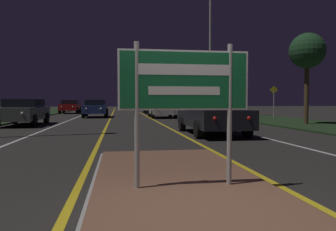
{
  "coord_description": "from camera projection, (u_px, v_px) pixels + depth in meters",
  "views": [
    {
      "loc": [
        -0.91,
        -3.31,
        1.29
      ],
      "look_at": [
        0.0,
        2.66,
        1.03
      ],
      "focal_mm": 35.0,
      "sensor_mm": 36.0,
      "label": 1
    }
  ],
  "objects": [
    {
      "name": "highway_sign",
      "position": [
        184.0,
        87.0,
        4.54
      ],
      "size": [
        1.83,
        0.07,
        2.0
      ],
      "color": "#9E9E99",
      "rests_on": "median_island"
    },
    {
      "name": "ground_plane",
      "position": [
        206.0,
        223.0,
        3.46
      ],
      "size": [
        160.0,
        160.0,
        0.0
      ],
      "primitive_type": "plane",
      "color": "#282623"
    },
    {
      "name": "lane_line_white_left",
      "position": [
        79.0,
        117.0,
        27.52
      ],
      "size": [
        0.12,
        70.0,
        0.01
      ],
      "color": "silver",
      "rests_on": "ground_plane"
    },
    {
      "name": "lane_line_white_right",
      "position": [
        177.0,
        116.0,
        28.78
      ],
      "size": [
        0.12,
        70.0,
        0.01
      ],
      "color": "silver",
      "rests_on": "ground_plane"
    },
    {
      "name": "centre_line_yellow_right",
      "position": [
        147.0,
        116.0,
        28.38
      ],
      "size": [
        0.12,
        70.0,
        0.01
      ],
      "color": "gold",
      "rests_on": "ground_plane"
    },
    {
      "name": "car_receding_2",
      "position": [
        153.0,
        106.0,
        35.01
      ],
      "size": [
        1.85,
        4.08,
        1.41
      ],
      "color": "navy",
      "rests_on": "ground_plane"
    },
    {
      "name": "edge_line_white_left",
      "position": [
        42.0,
        117.0,
        27.07
      ],
      "size": [
        0.1,
        70.0,
        0.01
      ],
      "color": "silver",
      "rests_on": "ground_plane"
    },
    {
      "name": "roadside_palm_right",
      "position": [
        307.0,
        52.0,
        17.43
      ],
      "size": [
        1.88,
        1.88,
        4.85
      ],
      "color": "#4C3823",
      "rests_on": "verge_right"
    },
    {
      "name": "car_receding_1",
      "position": [
        162.0,
        108.0,
        25.65
      ],
      "size": [
        1.94,
        4.22,
        1.46
      ],
      "color": "silver",
      "rests_on": "ground_plane"
    },
    {
      "name": "centre_line_yellow_left",
      "position": [
        111.0,
        116.0,
        27.93
      ],
      "size": [
        0.12,
        70.0,
        0.01
      ],
      "color": "gold",
      "rests_on": "ground_plane"
    },
    {
      "name": "streetlight_right_near",
      "position": [
        210.0,
        23.0,
        25.7
      ],
      "size": [
        0.6,
        0.6,
        11.19
      ],
      "color": "#9E9E99",
      "rests_on": "ground_plane"
    },
    {
      "name": "edge_line_white_right",
      "position": [
        210.0,
        116.0,
        29.24
      ],
      "size": [
        0.1,
        70.0,
        0.01
      ],
      "color": "silver",
      "rests_on": "ground_plane"
    },
    {
      "name": "car_receding_0",
      "position": [
        212.0,
        115.0,
        12.82
      ],
      "size": [
        1.99,
        4.8,
        1.41
      ],
      "color": "black",
      "rests_on": "ground_plane"
    },
    {
      "name": "car_approaching_0",
      "position": [
        24.0,
        111.0,
        17.64
      ],
      "size": [
        1.98,
        4.66,
        1.41
      ],
      "color": "#4C514C",
      "rests_on": "ground_plane"
    },
    {
      "name": "car_approaching_2",
      "position": [
        70.0,
        106.0,
        34.94
      ],
      "size": [
        1.95,
        4.1,
        1.42
      ],
      "color": "maroon",
      "rests_on": "ground_plane"
    },
    {
      "name": "car_approaching_1",
      "position": [
        96.0,
        108.0,
        26.54
      ],
      "size": [
        1.92,
        4.17,
        1.41
      ],
      "color": "navy",
      "rests_on": "ground_plane"
    },
    {
      "name": "median_island",
      "position": [
        184.0,
        190.0,
        4.6
      ],
      "size": [
        2.65,
        6.84,
        0.1
      ],
      "color": "#999993",
      "rests_on": "ground_plane"
    },
    {
      "name": "warning_sign",
      "position": [
        274.0,
        99.0,
        23.48
      ],
      "size": [
        0.6,
        0.06,
        2.32
      ],
      "color": "#9E9E99",
      "rests_on": "verge_right"
    },
    {
      "name": "verge_right",
      "position": [
        258.0,
        118.0,
        24.64
      ],
      "size": [
        5.0,
        100.0,
        0.08
      ],
      "color": "#1E3319",
      "rests_on": "ground_plane"
    }
  ]
}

